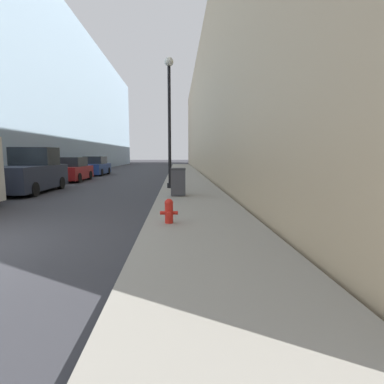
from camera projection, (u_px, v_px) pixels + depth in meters
The scene contains 9 objects.
sidewalk_right at pixel (186, 177), 23.73m from camera, with size 2.94×60.00×0.14m.
building_left_glass at pixel (21, 98), 29.96m from camera, with size 12.00×60.00×15.02m.
building_right_stone at pixel (256, 110), 31.23m from camera, with size 12.00×60.00×12.84m.
fire_hydrant at pixel (169, 210), 7.43m from camera, with size 0.44×0.33×0.61m.
trash_bin at pixel (178, 181), 12.43m from camera, with size 0.61×0.68×1.15m.
lamppost at pixel (169, 110), 14.90m from camera, with size 0.45×0.45×6.43m.
pickup_truck at pixel (29, 173), 14.64m from camera, with size 2.17×4.93×2.20m.
parked_sedan_near at pixel (72, 170), 20.79m from camera, with size 1.91×4.14×1.66m.
parked_sedan_far at pixel (96, 167), 26.78m from camera, with size 1.86×4.50×1.67m.
Camera 1 is at (4.68, -5.70, 1.84)m, focal length 28.00 mm.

